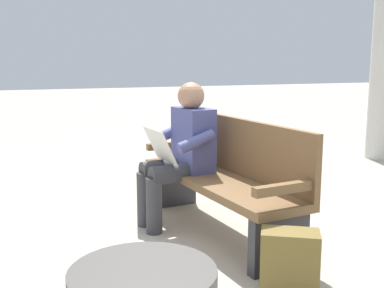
% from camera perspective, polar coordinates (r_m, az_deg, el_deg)
% --- Properties ---
extents(ground_plane, '(40.00, 40.00, 0.00)m').
position_cam_1_polar(ground_plane, '(3.86, 2.94, -10.51)').
color(ground_plane, '#B7AD99').
extents(bench_near, '(1.84, 0.65, 0.90)m').
position_cam_1_polar(bench_near, '(3.76, 3.94, -3.76)').
color(bench_near, brown).
rests_on(bench_near, ground).
extents(person_seated, '(0.60, 0.60, 1.18)m').
position_cam_1_polar(person_seated, '(3.88, -1.33, -0.75)').
color(person_seated, '#474C84').
rests_on(person_seated, ground).
extents(backpack, '(0.34, 0.38, 0.39)m').
position_cam_1_polar(backpack, '(2.88, 11.62, -13.92)').
color(backpack, brown).
rests_on(backpack, ground).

